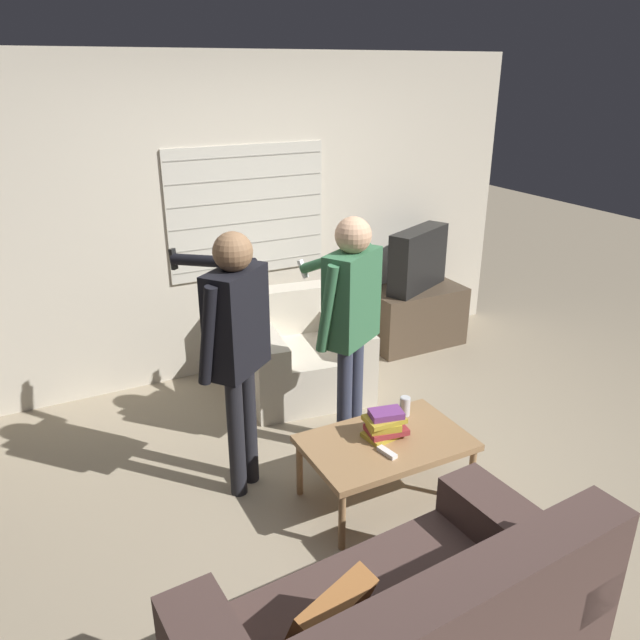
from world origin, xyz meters
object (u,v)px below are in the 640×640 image
(soda_can, at_px, (405,406))
(armchair_beige, at_px, (301,354))
(person_left_standing, at_px, (235,334))
(coffee_table, at_px, (386,446))
(tv, at_px, (418,259))
(spare_remote, at_px, (387,452))
(floor_fan, at_px, (346,346))
(person_right_standing, at_px, (350,308))
(book_stack, at_px, (385,425))

(soda_can, bearing_deg, armchair_beige, 94.20)
(armchair_beige, distance_m, person_left_standing, 1.51)
(armchair_beige, xyz_separation_m, soda_can, (0.10, -1.30, 0.17))
(coffee_table, relative_size, soda_can, 7.60)
(tv, distance_m, person_left_standing, 2.56)
(person_left_standing, relative_size, spare_remote, 12.00)
(coffee_table, bearing_deg, tv, 50.63)
(soda_can, relative_size, floor_fan, 0.37)
(person_right_standing, xyz_separation_m, soda_can, (0.18, -0.40, -0.55))
(tv, bearing_deg, floor_fan, -21.19)
(coffee_table, xyz_separation_m, tv, (1.48, 1.80, 0.46))
(soda_can, bearing_deg, coffee_table, -143.73)
(tv, bearing_deg, person_right_standing, 15.68)
(tv, relative_size, person_left_standing, 0.45)
(tv, height_order, floor_fan, tv)
(coffee_table, xyz_separation_m, soda_can, (0.26, 0.19, 0.10))
(person_right_standing, relative_size, book_stack, 6.07)
(armchair_beige, distance_m, floor_fan, 0.63)
(book_stack, xyz_separation_m, soda_can, (0.25, 0.15, -0.02))
(person_right_standing, distance_m, book_stack, 0.77)
(coffee_table, relative_size, person_right_standing, 0.60)
(soda_can, bearing_deg, book_stack, -148.66)
(spare_remote, distance_m, floor_fan, 2.05)
(armchair_beige, relative_size, floor_fan, 3.04)
(soda_can, bearing_deg, person_right_standing, 114.05)
(person_left_standing, distance_m, soda_can, 1.17)
(coffee_table, distance_m, soda_can, 0.33)
(coffee_table, bearing_deg, soda_can, 36.27)
(armchair_beige, bearing_deg, book_stack, 92.04)
(armchair_beige, bearing_deg, tv, -158.71)
(spare_remote, bearing_deg, tv, 40.62)
(person_left_standing, xyz_separation_m, book_stack, (0.73, -0.46, -0.55))
(person_left_standing, distance_m, floor_fan, 2.09)
(person_right_standing, bearing_deg, tv, 10.16)
(person_right_standing, distance_m, spare_remote, 0.94)
(person_left_standing, bearing_deg, armchair_beige, 10.45)
(armchair_beige, xyz_separation_m, person_left_standing, (-0.88, -0.99, 0.73))
(armchair_beige, height_order, book_stack, armchair_beige)
(floor_fan, bearing_deg, book_stack, -112.48)
(person_right_standing, bearing_deg, person_left_standing, 155.23)
(tv, relative_size, person_right_standing, 0.46)
(tv, xyz_separation_m, person_right_standing, (-1.40, -1.22, 0.19))
(armchair_beige, distance_m, book_stack, 1.47)
(armchair_beige, xyz_separation_m, floor_fan, (0.56, 0.26, -0.15))
(person_left_standing, relative_size, person_right_standing, 1.01)
(soda_can, relative_size, spare_remote, 0.93)
(person_left_standing, height_order, spare_remote, person_left_standing)
(soda_can, xyz_separation_m, spare_remote, (-0.33, -0.31, -0.05))
(armchair_beige, bearing_deg, soda_can, 102.17)
(tv, relative_size, floor_fan, 2.16)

